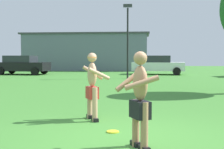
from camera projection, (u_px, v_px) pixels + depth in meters
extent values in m
plane|color=#428433|center=(126.00, 139.00, 5.92)|extent=(80.00, 80.00, 0.00)
cube|color=black|center=(90.00, 117.00, 7.83)|extent=(0.22, 0.28, 0.09)
cylinder|color=tan|center=(90.00, 102.00, 7.80)|extent=(0.13, 0.13, 0.84)
cube|color=black|center=(95.00, 120.00, 7.46)|extent=(0.22, 0.28, 0.09)
cylinder|color=tan|center=(95.00, 105.00, 7.43)|extent=(0.13, 0.13, 0.84)
cube|color=red|center=(92.00, 93.00, 7.60)|extent=(0.38, 0.43, 0.30)
ellipsoid|color=tan|center=(92.00, 75.00, 7.57)|extent=(0.35, 0.40, 0.61)
cylinder|color=tan|center=(93.00, 73.00, 7.82)|extent=(0.54, 0.24, 0.38)
cylinder|color=tan|center=(99.00, 74.00, 7.40)|extent=(0.53, 0.37, 0.33)
sphere|color=tan|center=(92.00, 57.00, 7.54)|extent=(0.23, 0.23, 0.23)
cone|color=orange|center=(92.00, 55.00, 7.54)|extent=(0.33, 0.33, 0.13)
cube|color=black|center=(144.00, 149.00, 5.14)|extent=(0.22, 0.28, 0.09)
cylinder|color=tan|center=(144.00, 127.00, 5.12)|extent=(0.13, 0.13, 0.84)
cube|color=black|center=(136.00, 144.00, 5.43)|extent=(0.22, 0.28, 0.09)
cylinder|color=tan|center=(136.00, 123.00, 5.41)|extent=(0.13, 0.13, 0.84)
cube|color=black|center=(140.00, 109.00, 5.24)|extent=(0.40, 0.46, 0.30)
ellipsoid|color=tan|center=(140.00, 83.00, 5.22)|extent=(0.37, 0.43, 0.61)
cylinder|color=tan|center=(142.00, 83.00, 4.95)|extent=(0.58, 0.24, 0.25)
cylinder|color=tan|center=(129.00, 80.00, 5.40)|extent=(0.50, 0.36, 0.40)
sphere|color=tan|center=(140.00, 58.00, 5.19)|extent=(0.23, 0.23, 0.23)
cylinder|color=yellow|center=(113.00, 132.00, 6.43)|extent=(0.27, 0.27, 0.03)
cube|color=black|center=(23.00, 66.00, 25.36)|extent=(4.46, 2.21, 0.70)
cube|color=#282D33|center=(20.00, 59.00, 25.36)|extent=(2.55, 1.81, 0.56)
cylinder|color=black|center=(44.00, 70.00, 25.96)|extent=(0.66, 0.28, 0.64)
cylinder|color=black|center=(35.00, 71.00, 24.20)|extent=(0.66, 0.28, 0.64)
cylinder|color=black|center=(12.00, 70.00, 26.56)|extent=(0.66, 0.28, 0.64)
cylinder|color=black|center=(1.00, 71.00, 24.80)|extent=(0.66, 0.28, 0.64)
cube|color=white|center=(158.00, 66.00, 25.42)|extent=(4.46, 2.24, 0.70)
cube|color=#282D33|center=(156.00, 59.00, 25.42)|extent=(2.56, 1.83, 0.56)
cylinder|color=black|center=(177.00, 70.00, 26.01)|extent=(0.66, 0.29, 0.64)
cylinder|color=black|center=(177.00, 71.00, 24.25)|extent=(0.66, 0.29, 0.64)
cylinder|color=black|center=(142.00, 70.00, 26.63)|extent=(0.66, 0.29, 0.64)
cylinder|color=black|center=(139.00, 71.00, 24.87)|extent=(0.66, 0.29, 0.64)
cylinder|color=black|center=(128.00, 43.00, 20.88)|extent=(0.12, 0.12, 4.83)
cube|color=#333338|center=(128.00, 6.00, 20.72)|extent=(0.60, 0.24, 0.20)
cube|color=slate|center=(88.00, 53.00, 33.22)|extent=(12.74, 5.87, 3.74)
cube|color=#3F3F44|center=(88.00, 35.00, 33.09)|extent=(13.25, 6.10, 0.16)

